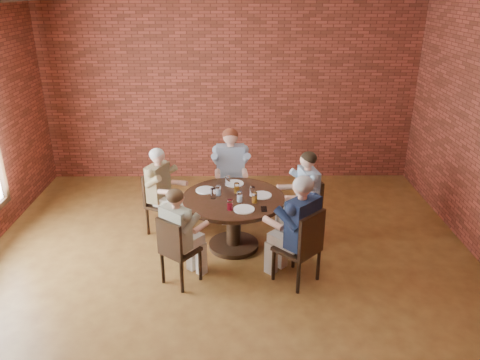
{
  "coord_description": "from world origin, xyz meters",
  "views": [
    {
      "loc": [
        0.1,
        -4.6,
        3.33
      ],
      "look_at": [
        0.15,
        1.0,
        0.97
      ],
      "focal_mm": 35.0,
      "sensor_mm": 36.0,
      "label": 1
    }
  ],
  "objects_px": {
    "dining_table": "(233,212)",
    "diner_d": "(180,237)",
    "chair_a": "(308,207)",
    "chair_b": "(231,181)",
    "diner_e": "(298,230)",
    "chair_e": "(303,245)",
    "chair_d": "(176,249)",
    "diner_b": "(231,173)",
    "chair_c": "(158,200)",
    "diner_a": "(303,198)",
    "diner_c": "(162,192)",
    "smartphone": "(264,209)"
  },
  "relations": [
    {
      "from": "diner_d",
      "to": "diner_e",
      "type": "height_order",
      "value": "diner_e"
    },
    {
      "from": "chair_a",
      "to": "diner_d",
      "type": "relative_size",
      "value": 0.75
    },
    {
      "from": "diner_e",
      "to": "dining_table",
      "type": "bearing_deg",
      "value": -90.0
    },
    {
      "from": "dining_table",
      "to": "smartphone",
      "type": "relative_size",
      "value": 9.77
    },
    {
      "from": "diner_a",
      "to": "chair_e",
      "type": "height_order",
      "value": "diner_a"
    },
    {
      "from": "chair_c",
      "to": "diner_e",
      "type": "distance_m",
      "value": 2.22
    },
    {
      "from": "chair_a",
      "to": "chair_b",
      "type": "height_order",
      "value": "chair_b"
    },
    {
      "from": "diner_c",
      "to": "diner_e",
      "type": "distance_m",
      "value": 2.14
    },
    {
      "from": "chair_a",
      "to": "dining_table",
      "type": "bearing_deg",
      "value": -90.0
    },
    {
      "from": "chair_e",
      "to": "smartphone",
      "type": "distance_m",
      "value": 0.69
    },
    {
      "from": "chair_a",
      "to": "diner_c",
      "type": "distance_m",
      "value": 2.05
    },
    {
      "from": "chair_a",
      "to": "chair_e",
      "type": "xyz_separation_m",
      "value": [
        -0.21,
        -1.05,
        0.02
      ]
    },
    {
      "from": "dining_table",
      "to": "diner_d",
      "type": "relative_size",
      "value": 1.1
    },
    {
      "from": "dining_table",
      "to": "chair_c",
      "type": "bearing_deg",
      "value": 156.06
    },
    {
      "from": "chair_b",
      "to": "diner_c",
      "type": "bearing_deg",
      "value": -148.47
    },
    {
      "from": "diner_d",
      "to": "chair_e",
      "type": "xyz_separation_m",
      "value": [
        1.44,
        -0.04,
        -0.1
      ]
    },
    {
      "from": "diner_b",
      "to": "chair_a",
      "type": "bearing_deg",
      "value": -38.84
    },
    {
      "from": "chair_c",
      "to": "chair_e",
      "type": "bearing_deg",
      "value": -100.86
    },
    {
      "from": "diner_e",
      "to": "diner_c",
      "type": "bearing_deg",
      "value": -78.99
    },
    {
      "from": "chair_c",
      "to": "diner_e",
      "type": "bearing_deg",
      "value": -100.42
    },
    {
      "from": "chair_c",
      "to": "chair_d",
      "type": "bearing_deg",
      "value": -138.91
    },
    {
      "from": "diner_b",
      "to": "diner_d",
      "type": "distance_m",
      "value": 1.89
    },
    {
      "from": "dining_table",
      "to": "diner_a",
      "type": "distance_m",
      "value": 0.98
    },
    {
      "from": "chair_b",
      "to": "diner_d",
      "type": "bearing_deg",
      "value": -109.43
    },
    {
      "from": "diner_b",
      "to": "diner_a",
      "type": "bearing_deg",
      "value": -41.51
    },
    {
      "from": "chair_d",
      "to": "diner_d",
      "type": "relative_size",
      "value": 0.72
    },
    {
      "from": "dining_table",
      "to": "diner_d",
      "type": "bearing_deg",
      "value": -128.13
    },
    {
      "from": "chair_a",
      "to": "diner_a",
      "type": "relative_size",
      "value": 0.71
    },
    {
      "from": "chair_e",
      "to": "diner_e",
      "type": "relative_size",
      "value": 0.7
    },
    {
      "from": "chair_a",
      "to": "diner_b",
      "type": "distance_m",
      "value": 1.34
    },
    {
      "from": "chair_b",
      "to": "chair_c",
      "type": "xyz_separation_m",
      "value": [
        -1.03,
        -0.62,
        -0.03
      ]
    },
    {
      "from": "chair_a",
      "to": "chair_d",
      "type": "distance_m",
      "value": 2.0
    },
    {
      "from": "dining_table",
      "to": "chair_d",
      "type": "relative_size",
      "value": 1.54
    },
    {
      "from": "diner_a",
      "to": "chair_c",
      "type": "distance_m",
      "value": 2.05
    },
    {
      "from": "diner_c",
      "to": "diner_d",
      "type": "height_order",
      "value": "diner_c"
    },
    {
      "from": "chair_b",
      "to": "chair_c",
      "type": "relative_size",
      "value": 1.06
    },
    {
      "from": "chair_c",
      "to": "smartphone",
      "type": "bearing_deg",
      "value": -96.05
    },
    {
      "from": "chair_a",
      "to": "diner_a",
      "type": "height_order",
      "value": "diner_a"
    },
    {
      "from": "diner_b",
      "to": "diner_d",
      "type": "relative_size",
      "value": 1.11
    },
    {
      "from": "diner_c",
      "to": "chair_e",
      "type": "distance_m",
      "value": 2.23
    },
    {
      "from": "chair_e",
      "to": "chair_b",
      "type": "bearing_deg",
      "value": -110.19
    },
    {
      "from": "dining_table",
      "to": "diner_d",
      "type": "height_order",
      "value": "diner_d"
    },
    {
      "from": "diner_b",
      "to": "chair_c",
      "type": "xyz_separation_m",
      "value": [
        -1.03,
        -0.53,
        -0.19
      ]
    },
    {
      "from": "chair_a",
      "to": "chair_d",
      "type": "bearing_deg",
      "value": -69.66
    },
    {
      "from": "chair_b",
      "to": "diner_d",
      "type": "relative_size",
      "value": 0.78
    },
    {
      "from": "dining_table",
      "to": "diner_e",
      "type": "relative_size",
      "value": 0.99
    },
    {
      "from": "chair_c",
      "to": "diner_d",
      "type": "xyz_separation_m",
      "value": [
        0.45,
        -1.27,
        0.12
      ]
    },
    {
      "from": "dining_table",
      "to": "diner_d",
      "type": "distance_m",
      "value": 1.01
    },
    {
      "from": "diner_a",
      "to": "diner_c",
      "type": "distance_m",
      "value": 1.97
    },
    {
      "from": "dining_table",
      "to": "diner_e",
      "type": "height_order",
      "value": "diner_e"
    }
  ]
}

